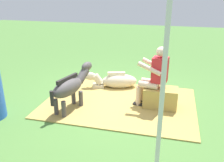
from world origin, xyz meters
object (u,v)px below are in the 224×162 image
Objects in this scene: person_seated at (154,75)px; pony_standing at (71,86)px; hay_bale at (160,98)px; pony_lying at (116,81)px; tent_pole_left at (162,91)px.

person_seated reaches higher than pony_standing.
hay_bale reaches higher than pony_lying.
hay_bale is 0.27× the size of tent_pole_left.
person_seated is 1.41m from pony_lying.
pony_standing is at bearing -40.02° from tent_pole_left.
person_seated is 1.01× the size of pony_standing.
hay_bale is 0.53× the size of person_seated.
pony_lying is (1.02, -0.82, -0.54)m from person_seated.
pony_standing is at bearing 16.40° from hay_bale.
pony_lying is at bearing -35.42° from hay_bale.
person_seated is (0.16, -0.02, 0.50)m from hay_bale.
person_seated is at bearing 141.12° from pony_lying.
hay_bale is 0.53m from person_seated.
pony_standing is (1.64, 0.55, -0.20)m from person_seated.
hay_bale is at bearing 144.58° from pony_lying.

